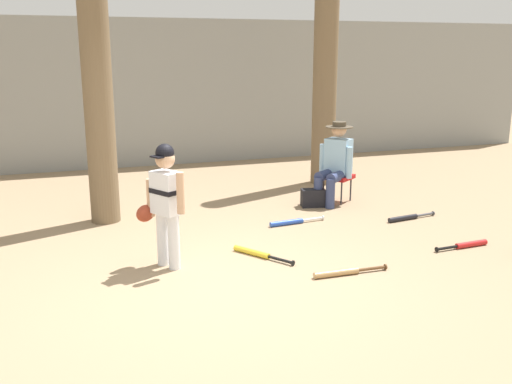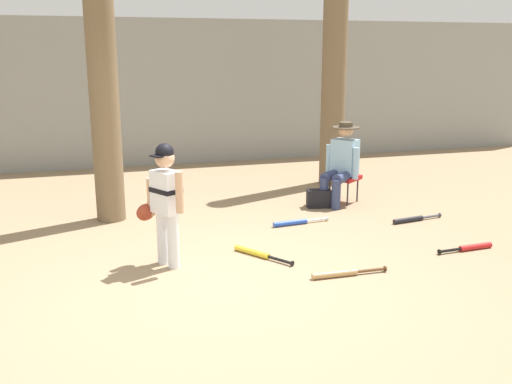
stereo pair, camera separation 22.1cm
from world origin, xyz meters
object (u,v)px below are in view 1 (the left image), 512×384
object	(u,v)px
young_ballplayer	(165,198)
bat_blue_youth	(291,222)
bat_wood_tan	(342,272)
bat_red_barrel	(467,245)
bat_yellow_trainer	(256,253)
bat_black_composite	(406,218)
tree_behind_spectator	(325,66)
folding_stool	(337,178)
tree_near_player	(94,32)
seated_spectator	(335,161)
handbag_beside_stool	(313,198)

from	to	relation	value
young_ballplayer	bat_blue_youth	distance (m)	2.16
bat_blue_youth	bat_wood_tan	bearing A→B (deg)	-95.61
bat_blue_youth	bat_red_barrel	world-z (taller)	same
bat_yellow_trainer	bat_black_composite	bearing A→B (deg)	15.50
tree_behind_spectator	folding_stool	distance (m)	2.04
bat_black_composite	folding_stool	bearing A→B (deg)	110.35
bat_wood_tan	bat_black_composite	bearing A→B (deg)	40.46
young_ballplayer	bat_wood_tan	world-z (taller)	young_ballplayer
bat_yellow_trainer	bat_wood_tan	bearing A→B (deg)	-51.85
tree_behind_spectator	bat_black_composite	world-z (taller)	tree_behind_spectator
bat_black_composite	bat_yellow_trainer	bearing A→B (deg)	-164.50
tree_near_player	bat_red_barrel	distance (m)	5.16
young_ballplayer	seated_spectator	distance (m)	3.33
seated_spectator	bat_red_barrel	size ratio (longest dim) A/B	1.68
bat_red_barrel	bat_wood_tan	world-z (taller)	same
handbag_beside_stool	bat_blue_youth	bearing A→B (deg)	-131.91
bat_blue_youth	seated_spectator	bearing A→B (deg)	38.37
bat_wood_tan	bat_red_barrel	bearing A→B (deg)	9.34
folding_stool	handbag_beside_stool	bearing A→B (deg)	-161.51
tree_near_player	young_ballplayer	size ratio (longest dim) A/B	4.24
bat_black_composite	handbag_beside_stool	bearing A→B (deg)	131.28
bat_wood_tan	bat_yellow_trainer	bearing A→B (deg)	128.15
handbag_beside_stool	bat_blue_youth	xyz separation A→B (m)	(-0.64, -0.71, -0.10)
young_ballplayer	folding_stool	bearing A→B (deg)	32.22
young_ballplayer	bat_wood_tan	distance (m)	1.95
seated_spectator	handbag_beside_stool	xyz separation A→B (m)	(-0.38, -0.10, -0.51)
folding_stool	bat_black_composite	size ratio (longest dim) A/B	0.72
seated_spectator	handbag_beside_stool	world-z (taller)	seated_spectator
folding_stool	bat_wood_tan	world-z (taller)	folding_stool
seated_spectator	tree_behind_spectator	bearing A→B (deg)	71.99
folding_stool	handbag_beside_stool	xyz separation A→B (m)	(-0.46, -0.16, -0.23)
handbag_beside_stool	bat_black_composite	size ratio (longest dim) A/B	0.44
tree_behind_spectator	bat_wood_tan	xyz separation A→B (m)	(-1.61, -3.87, -1.93)
handbag_beside_stool	bat_yellow_trainer	xyz separation A→B (m)	(-1.45, -1.68, -0.10)
seated_spectator	bat_yellow_trainer	bearing A→B (deg)	-135.88
seated_spectator	young_ballplayer	bearing A→B (deg)	-147.88
young_ballplayer	tree_behind_spectator	bearing A→B (deg)	43.29
handbag_beside_stool	bat_yellow_trainer	bearing A→B (deg)	-130.79
bat_red_barrel	tree_behind_spectator	bearing A→B (deg)	92.34
tree_behind_spectator	bat_red_barrel	distance (m)	4.07
bat_red_barrel	bat_blue_youth	bearing A→B (deg)	136.72
bat_yellow_trainer	bat_blue_youth	xyz separation A→B (m)	(0.81, 0.97, 0.00)
seated_spectator	bat_red_barrel	distance (m)	2.45
bat_red_barrel	tree_near_player	bearing A→B (deg)	147.59
bat_blue_youth	tree_near_player	bearing A→B (deg)	157.19
folding_stool	tree_behind_spectator	bearing A→B (deg)	74.64
young_ballplayer	handbag_beside_stool	xyz separation A→B (m)	(2.43, 1.67, -0.61)
tree_behind_spectator	bat_wood_tan	world-z (taller)	tree_behind_spectator
tree_near_player	bat_black_composite	bearing A→B (deg)	-18.45
bat_blue_youth	handbag_beside_stool	bearing A→B (deg)	48.09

